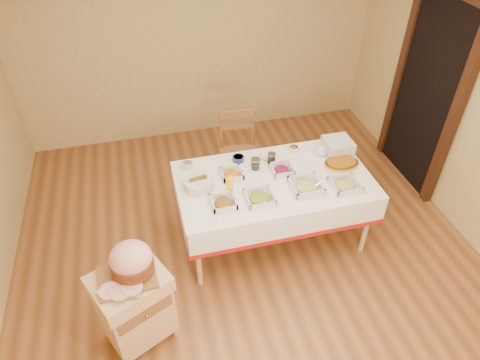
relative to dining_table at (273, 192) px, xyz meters
name	(u,v)px	position (x,y,z in m)	size (l,w,h in m)	color
room_shell	(253,155)	(-0.30, -0.30, 0.70)	(5.00, 5.00, 5.00)	brown
doorway	(427,91)	(1.90, 0.60, 0.51)	(0.09, 1.10, 2.20)	black
dining_table	(273,192)	(0.00, 0.00, 0.00)	(1.82, 1.02, 0.76)	#DFAE7B
butcher_cart	(134,305)	(-1.39, -0.82, -0.17)	(0.67, 0.63, 0.75)	#DFAE7B
dining_chair	(239,153)	(-0.12, 0.86, -0.11)	(0.46, 0.45, 0.95)	brown
ham_on_board	(131,262)	(-1.35, -0.79, 0.28)	(0.44, 0.42, 0.29)	brown
serving_dish_a	(224,203)	(-0.54, -0.24, 0.19)	(0.22, 0.21, 0.09)	silver
serving_dish_b	(260,198)	(-0.22, -0.26, 0.19)	(0.24, 0.24, 0.10)	silver
serving_dish_c	(306,186)	(0.23, -0.21, 0.20)	(0.27, 0.27, 0.11)	silver
serving_dish_d	(345,185)	(0.59, -0.28, 0.19)	(0.25, 0.25, 0.09)	silver
serving_dish_e	(232,174)	(-0.37, 0.13, 0.19)	(0.21, 0.20, 0.09)	silver
serving_dish_f	(282,170)	(0.10, 0.07, 0.19)	(0.21, 0.20, 0.10)	silver
small_bowl_left	(187,165)	(-0.75, 0.38, 0.19)	(0.12, 0.12, 0.05)	silver
small_bowl_mid	(238,158)	(-0.25, 0.36, 0.19)	(0.12, 0.12, 0.05)	navy
small_bowl_right	(294,149)	(0.33, 0.38, 0.19)	(0.10, 0.10, 0.05)	silver
bowl_white_imported	(267,156)	(0.04, 0.34, 0.18)	(0.15, 0.15, 0.04)	silver
bowl_small_imported	(321,152)	(0.58, 0.26, 0.19)	(0.16, 0.16, 0.05)	silver
preserve_jar_left	(255,164)	(-0.13, 0.20, 0.21)	(0.09, 0.09, 0.11)	silver
preserve_jar_right	(272,159)	(0.05, 0.25, 0.21)	(0.09, 0.09, 0.11)	silver
mustard_bottle	(230,184)	(-0.44, -0.06, 0.25)	(0.06, 0.06, 0.19)	yellow
bread_basket	(199,184)	(-0.71, 0.05, 0.21)	(0.27, 0.27, 0.12)	silver
plate_stack	(338,146)	(0.76, 0.27, 0.23)	(0.27, 0.27, 0.13)	silver
brass_platter	(341,163)	(0.70, 0.05, 0.18)	(0.34, 0.25, 0.04)	gold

